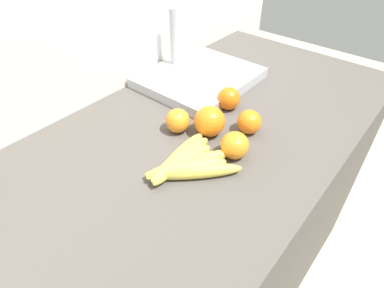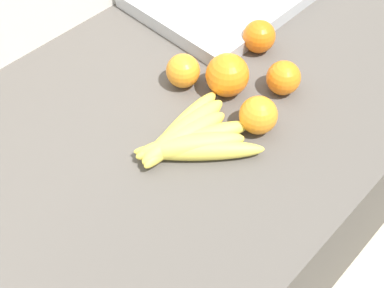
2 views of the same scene
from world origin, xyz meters
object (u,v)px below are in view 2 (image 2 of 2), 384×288
(orange_back_right, at_px, (259,36))
(orange_right, at_px, (227,75))
(orange_back_left, at_px, (183,71))
(orange_front, at_px, (258,115))
(banana_bunch, at_px, (189,138))
(orange_center, at_px, (283,78))

(orange_back_right, bearing_deg, orange_right, -166.38)
(orange_right, relative_size, orange_back_left, 1.25)
(orange_back_right, distance_m, orange_back_left, 0.18)
(orange_front, bearing_deg, orange_back_left, 93.35)
(orange_back_right, distance_m, orange_front, 0.21)
(banana_bunch, bearing_deg, orange_front, -27.76)
(banana_bunch, distance_m, orange_back_right, 0.29)
(orange_front, height_order, orange_back_left, orange_front)
(banana_bunch, xyz_separation_m, orange_right, (0.14, 0.04, 0.02))
(orange_center, bearing_deg, banana_bunch, 171.34)
(orange_right, height_order, orange_back_left, orange_right)
(orange_center, xyz_separation_m, orange_back_left, (-0.12, 0.15, 0.00))
(orange_center, relative_size, orange_front, 0.95)
(orange_back_left, bearing_deg, orange_center, -51.78)
(banana_bunch, height_order, orange_front, orange_front)
(banana_bunch, distance_m, orange_back_left, 0.15)
(orange_center, relative_size, orange_back_left, 0.99)
(orange_front, xyz_separation_m, orange_back_left, (-0.01, 0.17, -0.00))
(orange_right, distance_m, orange_back_right, 0.14)
(banana_bunch, relative_size, orange_center, 3.28)
(orange_right, distance_m, orange_back_left, 0.08)
(banana_bunch, relative_size, orange_front, 3.11)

